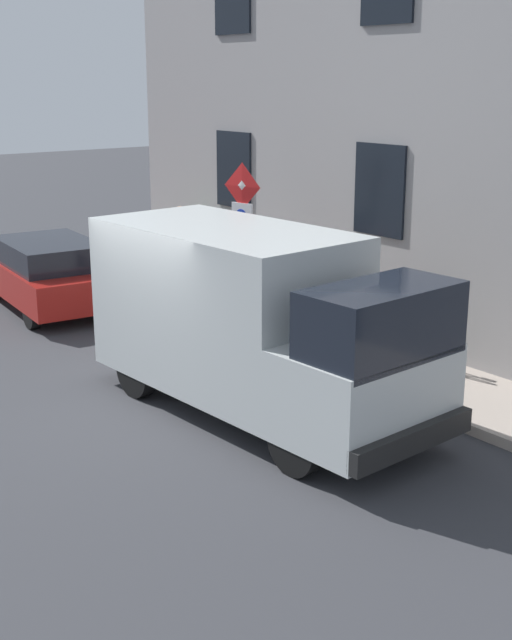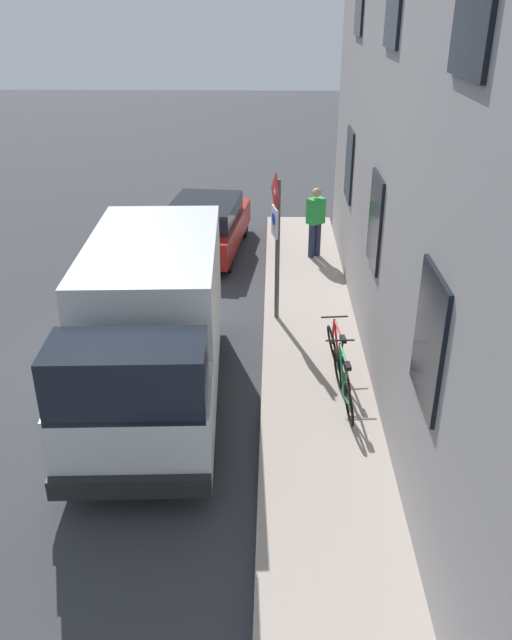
{
  "view_description": "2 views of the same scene",
  "coord_description": "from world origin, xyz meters",
  "px_view_note": "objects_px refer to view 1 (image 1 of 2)",
  "views": [
    {
      "loc": [
        -6.01,
        -9.84,
        4.45
      ],
      "look_at": [
        1.37,
        -0.32,
        1.0
      ],
      "focal_mm": 47.83,
      "sensor_mm": 36.0,
      "label": 1
    },
    {
      "loc": [
        2.53,
        -10.0,
        5.82
      ],
      "look_at": [
        2.27,
        -0.25,
        0.98
      ],
      "focal_mm": 36.03,
      "sensor_mm": 36.0,
      "label": 2
    }
  ],
  "objects_px": {
    "parked_hatchback": "(48,272)",
    "bicycle_green": "(419,342)",
    "delivery_van": "(254,319)",
    "pedestrian": "(181,243)",
    "bicycle_red": "(379,329)",
    "sign_post_stacked": "(243,225)"
  },
  "relations": [
    {
      "from": "parked_hatchback",
      "to": "bicycle_green",
      "type": "height_order",
      "value": "parked_hatchback"
    },
    {
      "from": "delivery_van",
      "to": "pedestrian",
      "type": "relative_size",
      "value": 3.16
    },
    {
      "from": "delivery_van",
      "to": "bicycle_red",
      "type": "xyz_separation_m",
      "value": [
        2.98,
        0.55,
        -0.82
      ]
    },
    {
      "from": "delivery_van",
      "to": "parked_hatchback",
      "type": "relative_size",
      "value": 1.31
    },
    {
      "from": "delivery_van",
      "to": "bicycle_red",
      "type": "height_order",
      "value": "delivery_van"
    },
    {
      "from": "pedestrian",
      "to": "parked_hatchback",
      "type": "bearing_deg",
      "value": -136.45
    },
    {
      "from": "pedestrian",
      "to": "sign_post_stacked",
      "type": "bearing_deg",
      "value": -50.19
    },
    {
      "from": "bicycle_red",
      "to": "parked_hatchback",
      "type": "bearing_deg",
      "value": 17.66
    },
    {
      "from": "sign_post_stacked",
      "to": "delivery_van",
      "type": "relative_size",
      "value": 0.52
    },
    {
      "from": "parked_hatchback",
      "to": "bicycle_red",
      "type": "height_order",
      "value": "parked_hatchback"
    },
    {
      "from": "delivery_van",
      "to": "parked_hatchback",
      "type": "xyz_separation_m",
      "value": [
        0.15,
        6.86,
        -0.6
      ]
    },
    {
      "from": "sign_post_stacked",
      "to": "bicycle_red",
      "type": "bearing_deg",
      "value": -64.54
    },
    {
      "from": "sign_post_stacked",
      "to": "parked_hatchback",
      "type": "bearing_deg",
      "value": 113.48
    },
    {
      "from": "sign_post_stacked",
      "to": "pedestrian",
      "type": "bearing_deg",
      "value": 74.28
    },
    {
      "from": "parked_hatchback",
      "to": "sign_post_stacked",
      "type": "bearing_deg",
      "value": -150.89
    },
    {
      "from": "sign_post_stacked",
      "to": "delivery_van",
      "type": "xyz_separation_m",
      "value": [
        -1.92,
        -2.79,
        -0.7
      ]
    },
    {
      "from": "sign_post_stacked",
      "to": "pedestrian",
      "type": "relative_size",
      "value": 1.64
    },
    {
      "from": "parked_hatchback",
      "to": "bicycle_green",
      "type": "relative_size",
      "value": 2.42
    },
    {
      "from": "delivery_van",
      "to": "parked_hatchback",
      "type": "bearing_deg",
      "value": 175.72
    },
    {
      "from": "sign_post_stacked",
      "to": "parked_hatchback",
      "type": "xyz_separation_m",
      "value": [
        -1.77,
        4.07,
        -1.3
      ]
    },
    {
      "from": "bicycle_red",
      "to": "pedestrian",
      "type": "height_order",
      "value": "pedestrian"
    },
    {
      "from": "bicycle_green",
      "to": "bicycle_red",
      "type": "relative_size",
      "value": 1.0
    }
  ]
}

